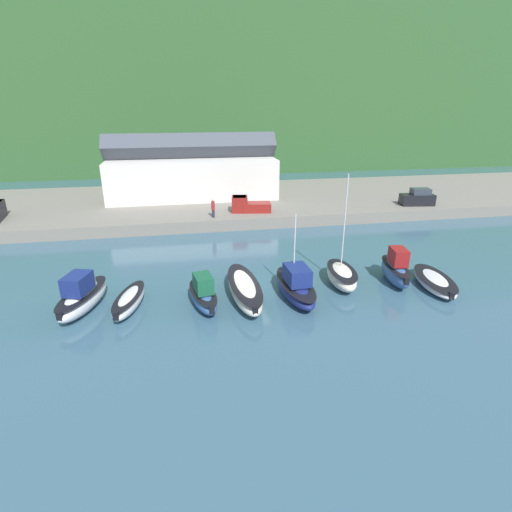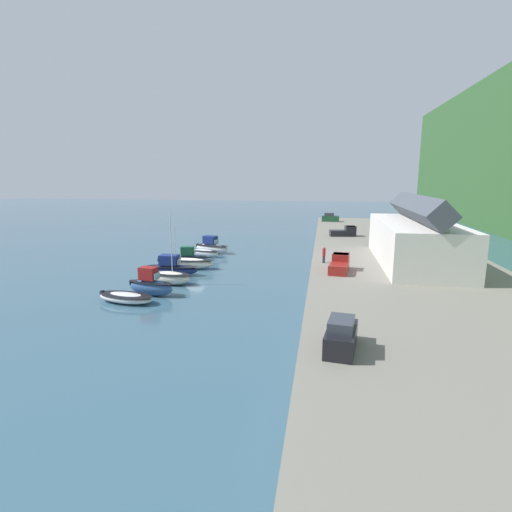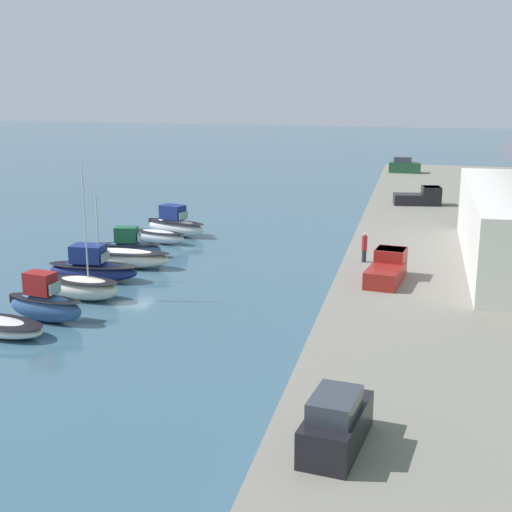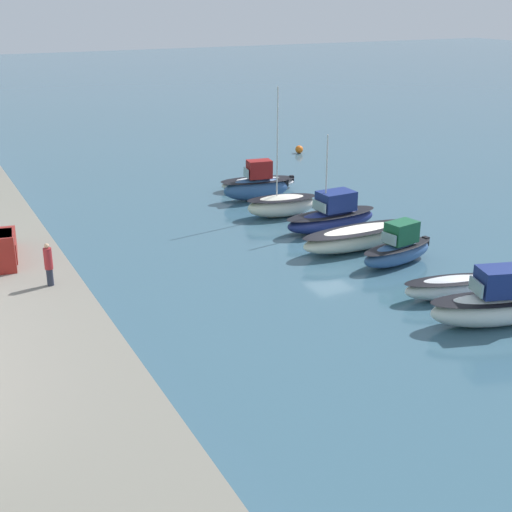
{
  "view_description": "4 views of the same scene",
  "coord_description": "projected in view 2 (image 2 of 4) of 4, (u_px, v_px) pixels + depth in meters",
  "views": [
    {
      "loc": [
        -4.99,
        -28.0,
        13.79
      ],
      "look_at": [
        1.0,
        3.88,
        1.29
      ],
      "focal_mm": 28.0,
      "sensor_mm": 36.0,
      "label": 1
    },
    {
      "loc": [
        49.46,
        16.75,
        12.19
      ],
      "look_at": [
        -2.06,
        8.03,
        1.83
      ],
      "focal_mm": 28.0,
      "sensor_mm": 36.0,
      "label": 2
    },
    {
      "loc": [
        48.15,
        20.53,
        14.32
      ],
      "look_at": [
        0.55,
        9.53,
        1.88
      ],
      "focal_mm": 50.0,
      "sensor_mm": 36.0,
      "label": 3
    },
    {
      "loc": [
        -34.48,
        22.33,
        14.64
      ],
      "look_at": [
        -3.84,
        6.98,
        1.94
      ],
      "focal_mm": 50.0,
      "sensor_mm": 36.0,
      "label": 4
    }
  ],
  "objects": [
    {
      "name": "moored_boat_7",
      "position": [
        126.0,
        297.0,
        39.4
      ],
      "size": [
        3.47,
        6.39,
        0.94
      ],
      "rotation": [
        0.0,
        0.0,
        -0.18
      ],
      "color": "silver",
      "rests_on": "ground_plane"
    },
    {
      "name": "ground_plane",
      "position": [
        194.0,
        271.0,
        52.95
      ],
      "size": [
        320.0,
        320.0,
        0.0
      ],
      "primitive_type": "plane",
      "color": "#385B70"
    },
    {
      "name": "harbor_clubhouse",
      "position": [
        415.0,
        239.0,
        50.69
      ],
      "size": [
        23.09,
        8.8,
        8.7
      ],
      "color": "silver",
      "rests_on": "quay_promenade"
    },
    {
      "name": "parked_car_1",
      "position": [
        341.0,
        336.0,
        25.38
      ],
      "size": [
        4.41,
        2.36,
        2.16
      ],
      "rotation": [
        0.0,
        0.0,
        1.43
      ],
      "color": "black",
      "rests_on": "quay_promenade"
    },
    {
      "name": "moored_boat_5",
      "position": [
        170.0,
        277.0,
        45.95
      ],
      "size": [
        2.67,
        5.27,
        8.89
      ],
      "rotation": [
        0.0,
        0.0,
        -0.12
      ],
      "color": "white",
      "rests_on": "ground_plane"
    },
    {
      "name": "quay_promenade",
      "position": [
        407.0,
        274.0,
        48.39
      ],
      "size": [
        121.72,
        23.21,
        1.34
      ],
      "color": "gray",
      "rests_on": "ground_plane"
    },
    {
      "name": "parked_car_2",
      "position": [
        330.0,
        218.0,
        99.06
      ],
      "size": [
        2.02,
        4.29,
        2.16
      ],
      "rotation": [
        0.0,
        0.0,
        -0.05
      ],
      "color": "#1E4C2D",
      "rests_on": "quay_promenade"
    },
    {
      "name": "moored_boat_3",
      "position": [
        185.0,
        263.0,
        53.89
      ],
      "size": [
        2.42,
        8.06,
        1.47
      ],
      "rotation": [
        0.0,
        0.0,
        0.03
      ],
      "color": "white",
      "rests_on": "ground_plane"
    },
    {
      "name": "moored_boat_2",
      "position": [
        189.0,
        258.0,
        56.95
      ],
      "size": [
        2.5,
        5.35,
        2.49
      ],
      "rotation": [
        0.0,
        0.0,
        0.18
      ],
      "color": "#33568E",
      "rests_on": "ground_plane"
    },
    {
      "name": "moored_boat_0",
      "position": [
        212.0,
        247.0,
        64.9
      ],
      "size": [
        3.63,
        6.39,
        2.82
      ],
      "rotation": [
        0.0,
        0.0,
        -0.29
      ],
      "color": "silver",
      "rests_on": "ground_plane"
    },
    {
      "name": "pickup_truck_0",
      "position": [
        340.0,
        264.0,
        46.76
      ],
      "size": [
        4.96,
        2.61,
        1.9
      ],
      "rotation": [
        0.0,
        0.0,
        1.43
      ],
      "color": "maroon",
      "rests_on": "quay_promenade"
    },
    {
      "name": "moored_boat_6",
      "position": [
        151.0,
        285.0,
        41.61
      ],
      "size": [
        2.35,
        5.29,
        3.02
      ],
      "rotation": [
        0.0,
        0.0,
        -0.16
      ],
      "color": "#33568E",
      "rests_on": "ground_plane"
    },
    {
      "name": "moored_boat_1",
      "position": [
        203.0,
        253.0,
        61.96
      ],
      "size": [
        2.68,
        5.55,
        1.19
      ],
      "rotation": [
        0.0,
        0.0,
        -0.23
      ],
      "color": "silver",
      "rests_on": "ground_plane"
    },
    {
      "name": "pickup_truck_1",
      "position": [
        345.0,
        232.0,
        74.49
      ],
      "size": [
        2.58,
        4.95,
        1.9
      ],
      "rotation": [
        0.0,
        0.0,
        0.14
      ],
      "color": "black",
      "rests_on": "quay_promenade"
    },
    {
      "name": "person_on_quay",
      "position": [
        324.0,
        254.0,
        51.22
      ],
      "size": [
        0.4,
        0.4,
        2.14
      ],
      "color": "#232838",
      "rests_on": "quay_promenade"
    },
    {
      "name": "moored_boat_4",
      "position": [
        172.0,
        268.0,
        50.26
      ],
      "size": [
        2.49,
        6.78,
        6.36
      ],
      "rotation": [
        0.0,
        0.0,
        0.04
      ],
      "color": "navy",
      "rests_on": "ground_plane"
    }
  ]
}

